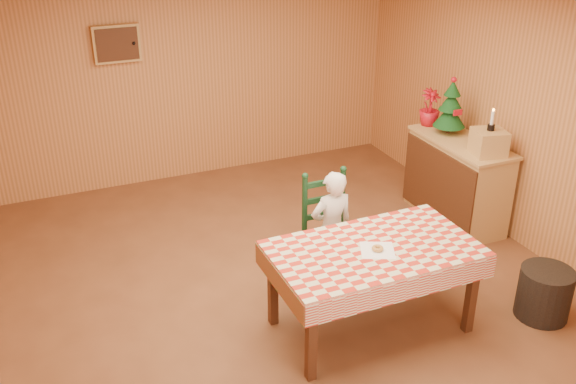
% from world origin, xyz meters
% --- Properties ---
extents(ground, '(6.00, 6.00, 0.00)m').
position_xyz_m(ground, '(0.00, 0.00, 0.00)').
color(ground, brown).
rests_on(ground, ground).
extents(cabin_walls, '(5.10, 6.05, 2.65)m').
position_xyz_m(cabin_walls, '(-0.00, 0.53, 1.83)').
color(cabin_walls, '#C07C45').
rests_on(cabin_walls, ground).
extents(dining_table, '(1.66, 0.96, 0.77)m').
position_xyz_m(dining_table, '(0.37, -0.65, 0.69)').
color(dining_table, '#462412').
rests_on(dining_table, ground).
extents(ladder_chair, '(0.44, 0.40, 1.08)m').
position_xyz_m(ladder_chair, '(0.37, 0.13, 0.50)').
color(ladder_chair, black).
rests_on(ladder_chair, ground).
extents(seated_child, '(0.41, 0.27, 1.12)m').
position_xyz_m(seated_child, '(0.37, 0.08, 0.56)').
color(seated_child, silver).
rests_on(seated_child, ground).
extents(napkin, '(0.34, 0.34, 0.00)m').
position_xyz_m(napkin, '(0.37, -0.70, 0.77)').
color(napkin, white).
rests_on(napkin, dining_table).
extents(donut, '(0.10, 0.10, 0.03)m').
position_xyz_m(donut, '(0.37, -0.70, 0.79)').
color(donut, '#B98542').
rests_on(donut, napkin).
extents(shelf_unit, '(0.54, 1.24, 0.93)m').
position_xyz_m(shelf_unit, '(2.18, 0.65, 0.47)').
color(shelf_unit, tan).
rests_on(shelf_unit, ground).
extents(crate, '(0.36, 0.36, 0.25)m').
position_xyz_m(crate, '(2.19, 0.25, 1.06)').
color(crate, tan).
rests_on(crate, shelf_unit).
extents(christmas_tree, '(0.34, 0.34, 0.62)m').
position_xyz_m(christmas_tree, '(2.19, 0.90, 1.21)').
color(christmas_tree, '#462412').
rests_on(christmas_tree, shelf_unit).
extents(flower_arrangement, '(0.24, 0.24, 0.41)m').
position_xyz_m(flower_arrangement, '(2.14, 1.20, 1.13)').
color(flower_arrangement, '#AE101D').
rests_on(flower_arrangement, shelf_unit).
extents(candle_set, '(0.07, 0.07, 0.22)m').
position_xyz_m(candle_set, '(2.19, 0.25, 1.24)').
color(candle_set, black).
rests_on(candle_set, crate).
extents(storage_bin, '(0.49, 0.49, 0.45)m').
position_xyz_m(storage_bin, '(1.81, -1.11, 0.22)').
color(storage_bin, black).
rests_on(storage_bin, ground).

